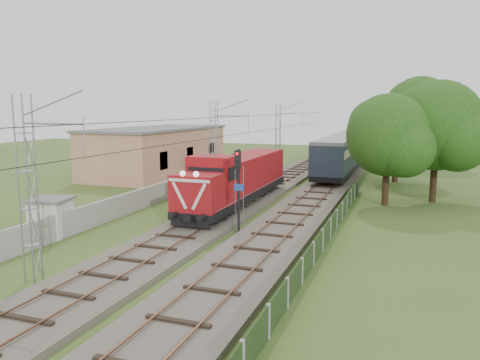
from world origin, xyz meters
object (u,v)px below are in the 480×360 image
at_px(locomotive, 237,178).
at_px(coach_rake, 363,138).
at_px(signal_post, 238,176).
at_px(relay_hut, 51,217).

height_order(locomotive, coach_rake, locomotive).
relative_size(coach_rake, signal_post, 14.00).
bearing_deg(relay_hut, locomotive, 56.76).
relative_size(coach_rake, relay_hut, 27.74).
height_order(coach_rake, signal_post, signal_post).
bearing_deg(coach_rake, locomotive, -96.32).
height_order(locomotive, relay_hut, locomotive).
bearing_deg(coach_rake, relay_hut, -102.39).
xyz_separation_m(coach_rake, relay_hut, (-12.40, -56.43, -1.48)).
bearing_deg(locomotive, relay_hut, -123.24).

